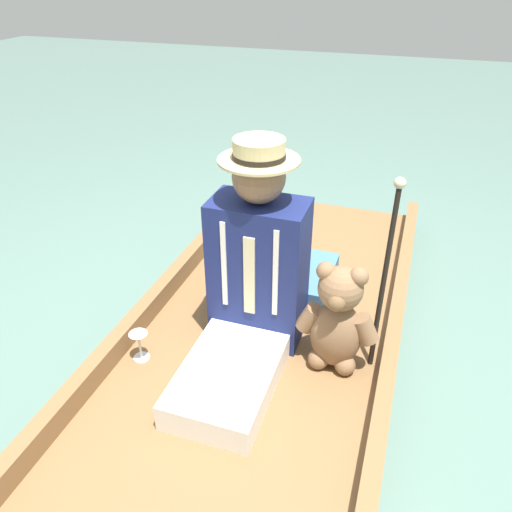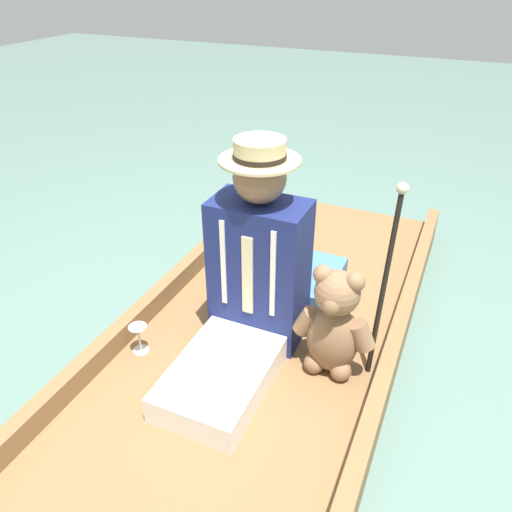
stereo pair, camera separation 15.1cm
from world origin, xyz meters
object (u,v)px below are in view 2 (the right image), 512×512
at_px(teddy_bear, 334,325).
at_px(wine_glass, 138,333).
at_px(seated_person, 251,281).
at_px(walking_cane, 388,264).

xyz_separation_m(teddy_bear, wine_glass, (0.74, 0.22, -0.12)).
height_order(seated_person, walking_cane, seated_person).
bearing_deg(teddy_bear, walking_cane, -133.64).
bearing_deg(wine_glass, walking_cane, -157.25).
xyz_separation_m(seated_person, wine_glass, (0.39, 0.23, -0.22)).
height_order(seated_person, wine_glass, seated_person).
xyz_separation_m(teddy_bear, walking_cane, (-0.14, -0.15, 0.22)).
bearing_deg(teddy_bear, wine_glass, 16.58).
bearing_deg(walking_cane, wine_glass, 22.75).
relative_size(teddy_bear, walking_cane, 0.63).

